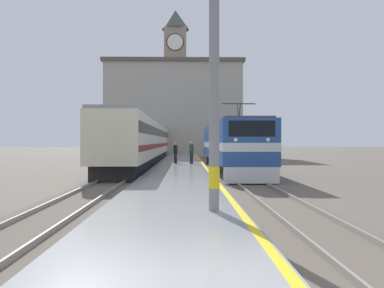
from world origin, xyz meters
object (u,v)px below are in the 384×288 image
at_px(locomotive_train, 230,146).
at_px(passenger_train, 144,141).
at_px(catenary_mast, 218,79).
at_px(second_waiting_passenger, 191,152).
at_px(clock_tower, 175,78).
at_px(person_on_platform, 175,152).

xyz_separation_m(locomotive_train, passenger_train, (-7.14, 7.79, 0.36)).
relative_size(locomotive_train, catenary_mast, 2.52).
bearing_deg(second_waiting_passenger, clock_tower, 93.92).
relative_size(locomotive_train, second_waiting_passenger, 9.90).
bearing_deg(clock_tower, second_waiting_passenger, -86.08).
xyz_separation_m(locomotive_train, second_waiting_passenger, (-2.78, 3.74, -0.53)).
bearing_deg(person_on_platform, passenger_train, 130.41).
relative_size(catenary_mast, clock_tower, 0.30).
bearing_deg(clock_tower, passenger_train, -94.67).
relative_size(person_on_platform, second_waiting_passenger, 0.96).
bearing_deg(passenger_train, second_waiting_passenger, -42.85).
bearing_deg(person_on_platform, second_waiting_passenger, -20.11).
height_order(passenger_train, clock_tower, clock_tower).
xyz_separation_m(passenger_train, second_waiting_passenger, (4.37, -4.05, -0.89)).
xyz_separation_m(passenger_train, catenary_mast, (4.73, -25.01, 1.70)).
xyz_separation_m(passenger_train, person_on_platform, (3.03, -3.56, -0.94)).
bearing_deg(locomotive_train, second_waiting_passenger, 126.60).
distance_m(passenger_train, catenary_mast, 25.51).
distance_m(catenary_mast, clock_tower, 53.06).
relative_size(locomotive_train, person_on_platform, 10.32).
height_order(locomotive_train, person_on_platform, locomotive_train).
bearing_deg(catenary_mast, clock_tower, 92.74).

